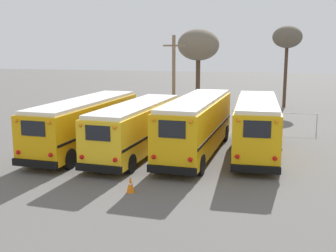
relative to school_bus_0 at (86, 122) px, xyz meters
The scene contains 10 objects.
ground_plane 5.31m from the school_bus_0, ahead, with size 160.00×160.00×0.00m, color #5B5956.
school_bus_0 is the anchor object (origin of this frame).
school_bus_1 3.37m from the school_bus_0, ahead, with size 2.95×10.24×2.96m.
school_bus_2 6.74m from the school_bus_0, ahead, with size 2.80×10.79×3.29m.
school_bus_3 10.15m from the school_bus_0, ahead, with size 2.75×9.68×3.23m.
utility_pole 11.91m from the school_bus_0, 76.34° to the left, with size 1.80×0.29×7.10m.
bare_tree_0 18.78m from the school_bus_0, 78.31° to the left, with size 4.03×4.03×7.84m.
bare_tree_1 25.29m from the school_bus_0, 60.86° to the left, with size 2.94×2.94×8.21m.
fence_line 9.92m from the school_bus_0, 59.40° to the left, with size 18.13×0.06×1.42m.
traffic_cone 8.49m from the school_bus_0, 52.23° to the right, with size 0.36×0.36×0.70m.
Camera 1 is at (5.88, -23.12, 6.21)m, focal length 45.00 mm.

